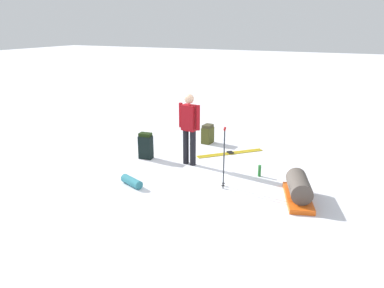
{
  "coord_description": "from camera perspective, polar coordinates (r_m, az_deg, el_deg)",
  "views": [
    {
      "loc": [
        6.89,
        3.26,
        3.2
      ],
      "look_at": [
        0.0,
        0.0,
        0.7
      ],
      "focal_mm": 34.18,
      "sensor_mm": 36.0,
      "label": 1
    }
  ],
  "objects": [
    {
      "name": "ski_pair_near",
      "position": [
        9.56,
        5.98,
        -1.43
      ],
      "size": [
        1.39,
        1.41,
        0.05
      ],
      "color": "gold",
      "rests_on": "ground_plane"
    },
    {
      "name": "ski_poles_planted_near",
      "position": [
        7.36,
        5.02,
        -1.68
      ],
      "size": [
        0.18,
        0.1,
        1.28
      ],
      "color": "#1E232B",
      "rests_on": "ground_plane"
    },
    {
      "name": "thermos_bottle",
      "position": [
        8.21,
        10.49,
        -4.12
      ],
      "size": [
        0.07,
        0.07,
        0.26
      ],
      "primitive_type": "cylinder",
      "color": "#25752D",
      "rests_on": "ground_plane"
    },
    {
      "name": "backpack_large_dark",
      "position": [
        10.3,
        2.46,
        1.56
      ],
      "size": [
        0.36,
        0.28,
        0.54
      ],
      "color": "#41441A",
      "rests_on": "ground_plane"
    },
    {
      "name": "ground_plane",
      "position": [
        8.27,
        0.0,
        -4.61
      ],
      "size": [
        80.0,
        80.0,
        0.0
      ],
      "primitive_type": "plane",
      "color": "white"
    },
    {
      "name": "gear_sled",
      "position": [
        7.28,
        16.3,
        -6.74
      ],
      "size": [
        1.31,
        0.8,
        0.49
      ],
      "color": "#EA5512",
      "rests_on": "ground_plane"
    },
    {
      "name": "skier_standing",
      "position": [
        8.51,
        -0.43,
        2.85
      ],
      "size": [
        0.27,
        0.57,
        1.7
      ],
      "color": "black",
      "rests_on": "ground_plane"
    },
    {
      "name": "sleeping_mat_rolled",
      "position": [
        7.74,
        -9.39,
        -5.8
      ],
      "size": [
        0.37,
        0.58,
        0.18
      ],
      "primitive_type": "cylinder",
      "rotation": [
        0.0,
        1.57,
        4.34
      ],
      "color": "teal",
      "rests_on": "ground_plane"
    },
    {
      "name": "backpack_bright",
      "position": [
        9.15,
        -7.23,
        -0.31
      ],
      "size": [
        0.26,
        0.35,
        0.66
      ],
      "color": "black",
      "rests_on": "ground_plane"
    }
  ]
}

